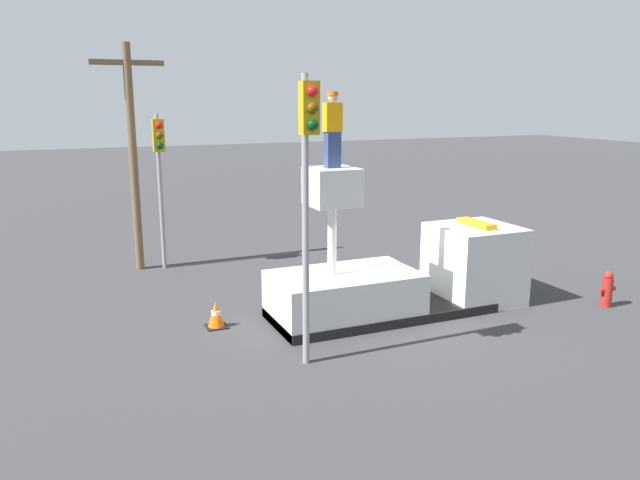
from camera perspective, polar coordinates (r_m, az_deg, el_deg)
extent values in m
plane|color=#38383A|center=(16.23, 5.58, -6.76)|extent=(120.00, 120.00, 0.00)
cube|color=black|center=(16.19, 5.59, -6.36)|extent=(5.70, 2.20, 0.24)
cube|color=silver|center=(15.58, 2.25, -5.19)|extent=(3.62, 2.14, 1.22)
cube|color=silver|center=(17.43, 13.91, -2.12)|extent=(2.09, 2.14, 2.08)
cube|color=black|center=(17.98, 16.66, -0.46)|extent=(0.03, 1.82, 0.83)
cube|color=orange|center=(17.19, 14.11, 1.47)|extent=(0.36, 1.28, 0.14)
cylinder|color=silver|center=(15.04, 1.11, 0.14)|extent=(0.22, 0.22, 1.81)
cube|color=silver|center=(14.81, 1.13, 4.89)|extent=(1.13, 1.13, 0.90)
cube|color=navy|center=(14.71, 1.14, 8.25)|extent=(0.34, 0.26, 0.84)
cube|color=#F29E0C|center=(14.67, 1.16, 11.17)|extent=(0.40, 0.26, 0.66)
sphere|color=beige|center=(14.67, 1.17, 12.90)|extent=(0.23, 0.23, 0.23)
cylinder|color=orange|center=(14.67, 1.17, 13.24)|extent=(0.26, 0.26, 0.09)
cylinder|color=gray|center=(12.47, -1.34, 1.36)|extent=(0.14, 0.14, 5.90)
cube|color=#B79314|center=(12.02, -1.01, 11.98)|extent=(0.34, 0.28, 1.00)
sphere|color=red|center=(11.85, -0.67, 13.47)|extent=(0.22, 0.22, 0.22)
sphere|color=#503C07|center=(11.85, -0.67, 11.97)|extent=(0.22, 0.22, 0.22)
sphere|color=#083710|center=(11.86, -0.66, 10.47)|extent=(0.22, 0.22, 0.22)
cylinder|color=gray|center=(20.57, -14.37, 4.20)|extent=(0.14, 0.14, 4.95)
cube|color=#B79314|center=(20.18, -14.56, 9.25)|extent=(0.34, 0.28, 1.00)
sphere|color=red|center=(19.98, -14.53, 10.11)|extent=(0.22, 0.22, 0.22)
sphere|color=#503C07|center=(20.00, -14.48, 9.23)|extent=(0.22, 0.22, 0.22)
sphere|color=#083710|center=(20.02, -14.43, 8.34)|extent=(0.22, 0.22, 0.22)
cylinder|color=#B2231E|center=(18.30, 24.74, -4.36)|extent=(0.29, 0.29, 0.78)
sphere|color=#B2231E|center=(18.18, 24.88, -2.98)|extent=(0.24, 0.24, 0.24)
cylinder|color=#B2231E|center=(18.14, 24.33, -4.22)|extent=(0.12, 0.11, 0.11)
cylinder|color=#B2231E|center=(18.43, 25.19, -4.04)|extent=(0.12, 0.11, 0.11)
cube|color=black|center=(15.50, -9.45, -7.80)|extent=(0.50, 0.50, 0.03)
cone|color=orange|center=(15.39, -9.49, -6.68)|extent=(0.42, 0.42, 0.67)
cylinder|color=white|center=(15.38, -9.50, -6.56)|extent=(0.22, 0.22, 0.09)
cylinder|color=brown|center=(20.56, -16.70, 7.04)|extent=(0.26, 0.26, 7.08)
cube|color=brown|center=(20.49, -17.24, 15.24)|extent=(2.20, 0.16, 0.16)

